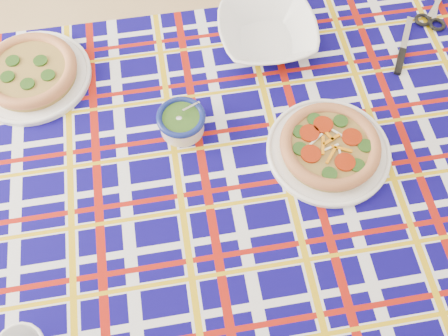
{
  "coord_description": "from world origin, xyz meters",
  "views": [
    {
      "loc": [
        0.29,
        -0.94,
        1.92
      ],
      "look_at": [
        0.31,
        -0.35,
        0.81
      ],
      "focal_mm": 40.0,
      "sensor_mm": 36.0,
      "label": 1
    }
  ],
  "objects_px": {
    "dining_table": "(252,169)",
    "main_focaccia_plate": "(330,146)",
    "pesto_bowl": "(181,121)",
    "serving_bowl": "(267,33)"
  },
  "relations": [
    {
      "from": "serving_bowl",
      "to": "main_focaccia_plate",
      "type": "bearing_deg",
      "value": -70.51
    },
    {
      "from": "main_focaccia_plate",
      "to": "pesto_bowl",
      "type": "bearing_deg",
      "value": 167.69
    },
    {
      "from": "dining_table",
      "to": "serving_bowl",
      "type": "bearing_deg",
      "value": 73.42
    },
    {
      "from": "dining_table",
      "to": "pesto_bowl",
      "type": "distance_m",
      "value": 0.24
    },
    {
      "from": "serving_bowl",
      "to": "pesto_bowl",
      "type": "bearing_deg",
      "value": -129.23
    },
    {
      "from": "dining_table",
      "to": "main_focaccia_plate",
      "type": "distance_m",
      "value": 0.22
    },
    {
      "from": "dining_table",
      "to": "main_focaccia_plate",
      "type": "relative_size",
      "value": 5.46
    },
    {
      "from": "serving_bowl",
      "to": "dining_table",
      "type": "bearing_deg",
      "value": -98.63
    },
    {
      "from": "dining_table",
      "to": "serving_bowl",
      "type": "height_order",
      "value": "serving_bowl"
    },
    {
      "from": "dining_table",
      "to": "main_focaccia_plate",
      "type": "height_order",
      "value": "main_focaccia_plate"
    }
  ]
}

